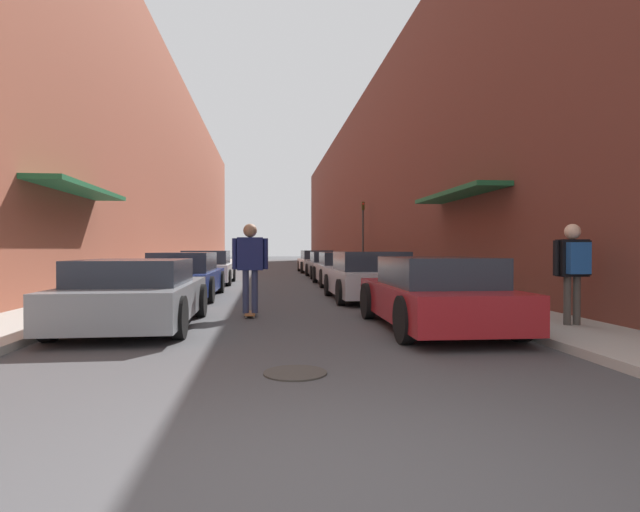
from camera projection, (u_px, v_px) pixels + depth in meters
ground at (271, 274)px, 26.93m from camera, size 133.24×133.24×0.00m
curb_strip_left at (200, 269)px, 32.47m from camera, size 1.80×60.57×0.12m
curb_strip_right at (338, 269)px, 33.44m from camera, size 1.80×60.57×0.12m
building_row_left at (154, 177)px, 32.07m from camera, size 4.90×60.57×11.96m
building_row_right at (381, 191)px, 33.68m from camera, size 4.90×60.57×10.62m
parked_car_left_0 at (136, 294)px, 8.65m from camera, size 2.06×4.09×1.19m
parked_car_left_1 at (185, 276)px, 13.94m from camera, size 1.86×4.81×1.28m
parked_car_left_2 at (207, 268)px, 19.60m from camera, size 2.02×4.13×1.31m
parked_car_right_0 at (434, 294)px, 8.51m from camera, size 1.93×4.25×1.23m
parked_car_right_1 at (369, 277)px, 13.41m from camera, size 2.08×3.99×1.30m
parked_car_right_2 at (343, 269)px, 18.94m from camera, size 2.07×4.43×1.25m
parked_car_right_3 at (328, 265)px, 24.03m from camera, size 1.98×4.37×1.24m
parked_car_right_4 at (316, 262)px, 29.36m from camera, size 2.03×4.21×1.29m
skateboarder at (250, 259)px, 10.09m from camera, size 0.72×0.78×1.88m
manhole_cover at (295, 373)px, 5.47m from camera, size 0.70×0.70×0.02m
traffic_light at (363, 229)px, 27.26m from camera, size 0.16×0.22×3.83m
pedestrian at (573, 262)px, 8.17m from camera, size 0.67×0.36×1.66m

